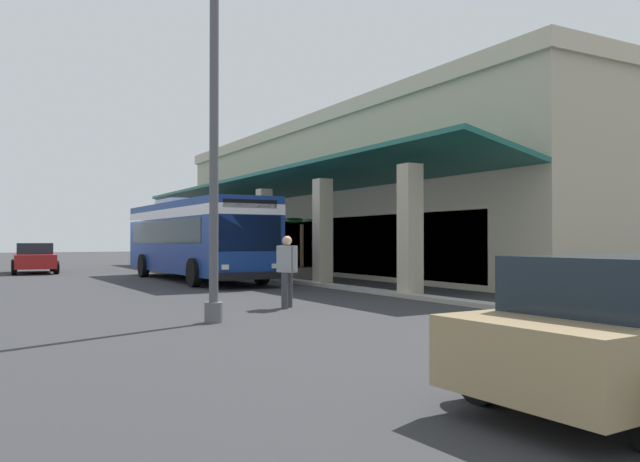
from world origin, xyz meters
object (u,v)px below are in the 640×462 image
Objects in this scene: parked_sedan_red at (34,258)px; lot_light_pole at (214,117)px; potted_palm at (302,265)px; pedestrian at (287,267)px; transit_bus at (195,234)px.

parked_sedan_red is 0.59× the size of lot_light_pole.
potted_palm is (10.47, 9.31, -0.16)m from parked_sedan_red.
pedestrian is 11.22m from potted_palm.
pedestrian is at bearing -6.92° from transit_bus.
parked_sedan_red is at bearing -169.32° from pedestrian.
pedestrian is at bearing -29.34° from potted_palm.
transit_bus is 6.54× the size of pedestrian.
potted_palm is (1.45, 4.13, -1.27)m from transit_bus.
transit_bus is 11.35m from pedestrian.
lot_light_pole is (12.88, -3.78, 2.20)m from transit_bus.
potted_palm is 14.33m from lot_light_pole.
transit_bus reaches higher than parked_sedan_red.
transit_bus is at bearing 173.08° from pedestrian.
potted_palm reaches higher than pedestrian.
parked_sedan_red is at bearing -150.12° from transit_bus.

